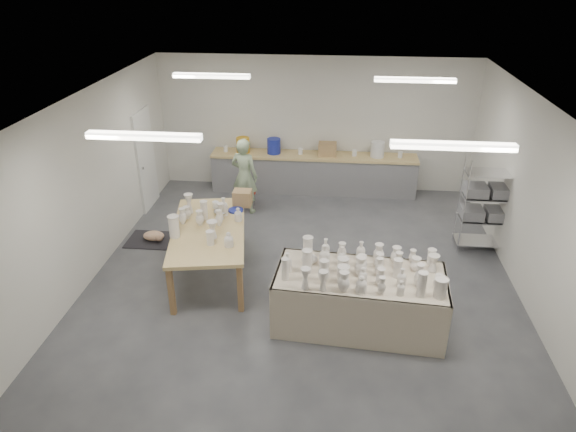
# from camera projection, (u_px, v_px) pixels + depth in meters

# --- Properties ---
(room) EXTENTS (8.00, 8.02, 3.00)m
(room) POSITION_uv_depth(u_px,v_px,m) (296.00, 163.00, 7.76)
(room) COLOR #424449
(room) RESTS_ON ground
(back_counter) EXTENTS (4.60, 0.60, 1.24)m
(back_counter) POSITION_uv_depth(u_px,v_px,m) (313.00, 172.00, 11.66)
(back_counter) COLOR tan
(back_counter) RESTS_ON ground
(wire_shelf) EXTENTS (0.88, 0.48, 1.80)m
(wire_shelf) POSITION_uv_depth(u_px,v_px,m) (486.00, 203.00, 9.16)
(wire_shelf) COLOR silver
(wire_shelf) RESTS_ON ground
(drying_table) EXTENTS (2.48, 1.31, 1.21)m
(drying_table) POSITION_uv_depth(u_px,v_px,m) (359.00, 297.00, 7.39)
(drying_table) COLOR olive
(drying_table) RESTS_ON ground
(work_table) EXTENTS (1.55, 2.49, 1.23)m
(work_table) POSITION_uv_depth(u_px,v_px,m) (211.00, 225.00, 8.51)
(work_table) COLOR tan
(work_table) RESTS_ON ground
(rug) EXTENTS (1.00, 0.70, 0.02)m
(rug) POSITION_uv_depth(u_px,v_px,m) (154.00, 240.00, 9.81)
(rug) COLOR black
(rug) RESTS_ON ground
(cat) EXTENTS (0.47, 0.40, 0.17)m
(cat) POSITION_uv_depth(u_px,v_px,m) (154.00, 236.00, 9.75)
(cat) COLOR white
(cat) RESTS_ON rug
(potter) EXTENTS (0.68, 0.55, 1.61)m
(potter) POSITION_uv_depth(u_px,v_px,m) (245.00, 176.00, 10.60)
(potter) COLOR #95AC85
(potter) RESTS_ON ground
(red_stool) EXTENTS (0.39, 0.39, 0.34)m
(red_stool) POSITION_uv_depth(u_px,v_px,m) (248.00, 193.00, 11.06)
(red_stool) COLOR #B02B19
(red_stool) RESTS_ON ground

